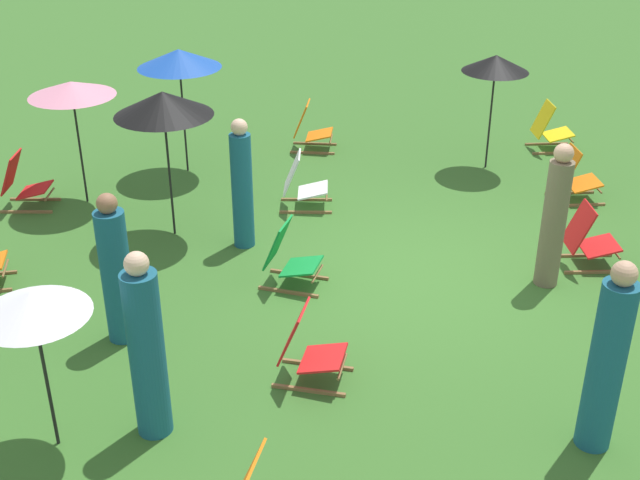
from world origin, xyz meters
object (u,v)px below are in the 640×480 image
object	(u,v)px
deckchair_5	(302,184)
deckchair_12	(588,239)
umbrella_0	(496,64)
deckchair_3	(550,129)
person_2	(147,351)
person_4	(242,187)
deckchair_8	(23,184)
umbrella_1	(32,304)
person_1	(607,362)
person_0	(554,219)
person_3	(116,273)
deckchair_2	(310,129)
umbrella_2	(179,59)
deckchair_7	(574,177)
umbrella_3	(71,89)
deckchair_1	(308,348)
umbrella_4	(163,104)
deckchair_0	(289,257)

from	to	relation	value
deckchair_5	deckchair_12	bearing A→B (deg)	-114.75
umbrella_0	deckchair_3	bearing A→B (deg)	-56.44
person_2	person_4	world-z (taller)	person_2
deckchair_8	deckchair_12	xyz separation A→B (m)	(-1.71, -7.71, 0.00)
umbrella_1	person_1	size ratio (longest dim) A/B	0.85
person_0	person_1	bearing A→B (deg)	64.74
person_1	person_3	xyz separation A→B (m)	(1.69, 4.67, -0.08)
deckchair_2	deckchair_12	distance (m)	5.42
umbrella_1	person_3	world-z (taller)	person_3
deckchair_3	person_4	distance (m)	6.07
umbrella_1	umbrella_2	size ratio (longest dim) A/B	0.82
deckchair_5	deckchair_12	distance (m)	4.05
deckchair_2	person_4	bearing A→B (deg)	172.09
umbrella_2	person_3	size ratio (longest dim) A/B	1.14
umbrella_1	person_0	bearing A→B (deg)	-60.39
deckchair_7	person_4	bearing A→B (deg)	101.67
deckchair_2	person_3	size ratio (longest dim) A/B	0.48
person_1	person_4	distance (m)	5.26
person_4	deckchair_7	bearing A→B (deg)	79.28
deckchair_7	umbrella_3	bearing A→B (deg)	85.42
deckchair_1	person_1	xyz separation A→B (m)	(-0.96, -2.63, 0.53)
deckchair_1	person_2	distance (m)	1.71
deckchair_12	umbrella_1	distance (m)	6.80
person_2	person_3	distance (m)	1.66
person_1	person_4	xyz separation A→B (m)	(3.89, 3.53, -0.05)
umbrella_0	person_1	xyz separation A→B (m)	(-6.63, 0.17, -0.82)
deckchair_1	person_4	size ratio (longest dim) A/B	0.48
deckchair_5	umbrella_3	world-z (taller)	umbrella_3
deckchair_2	person_2	xyz separation A→B (m)	(-7.26, 1.34, 0.52)
person_1	person_2	distance (m)	4.05
deckchair_5	umbrella_1	size ratio (longest dim) A/B	0.51
person_1	deckchair_5	bearing A→B (deg)	-64.82
deckchair_7	umbrella_3	size ratio (longest dim) A/B	0.45
umbrella_4	person_3	xyz separation A→B (m)	(-2.52, 0.15, -1.04)
umbrella_1	deckchair_7	bearing A→B (deg)	-48.78
deckchair_1	deckchair_3	size ratio (longest dim) A/B	1.01
deckchair_8	deckchair_2	bearing A→B (deg)	-60.40
deckchair_12	person_2	distance (m)	5.89
deckchair_12	umbrella_2	bearing A→B (deg)	58.26
deckchair_7	umbrella_2	bearing A→B (deg)	74.08
deckchair_3	person_3	world-z (taller)	person_3
deckchair_3	umbrella_4	bearing A→B (deg)	114.58
deckchair_5	umbrella_4	bearing A→B (deg)	117.14
deckchair_3	deckchair_0	bearing A→B (deg)	132.96
umbrella_0	umbrella_1	distance (m)	8.39
deckchair_5	deckchair_8	xyz separation A→B (m)	(-0.01, 4.05, 0.00)
person_3	deckchair_12	bearing A→B (deg)	16.33
deckchair_2	deckchair_3	distance (m)	4.08
deckchair_7	deckchair_12	size ratio (longest dim) A/B	1.00
deckchair_1	deckchair_12	size ratio (longest dim) A/B	1.01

